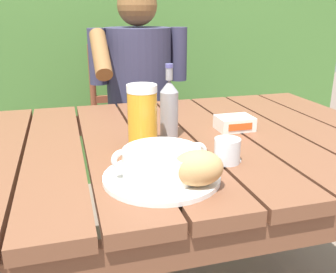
{
  "coord_description": "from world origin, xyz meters",
  "views": [
    {
      "loc": [
        -0.29,
        -1.08,
        1.12
      ],
      "look_at": [
        -0.04,
        -0.19,
        0.81
      ],
      "focal_mm": 40.31,
      "sensor_mm": 36.0,
      "label": 1
    }
  ],
  "objects_px": {
    "person_eating": "(140,92)",
    "water_glass_small": "(227,151)",
    "chair_near_diner": "(135,130)",
    "bread_roll": "(198,168)",
    "serving_plate": "(162,177)",
    "beer_glass": "(142,117)",
    "butter_tub": "(235,123)",
    "beer_bottle": "(169,108)",
    "table_knife": "(207,160)",
    "soup_bowl": "(162,162)"
  },
  "relations": [
    {
      "from": "person_eating",
      "to": "water_glass_small",
      "type": "distance_m",
      "value": 0.97
    },
    {
      "from": "chair_near_diner",
      "to": "bread_roll",
      "type": "relative_size",
      "value": 7.46
    },
    {
      "from": "bread_roll",
      "to": "serving_plate",
      "type": "bearing_deg",
      "value": 130.6
    },
    {
      "from": "beer_glass",
      "to": "butter_tub",
      "type": "height_order",
      "value": "beer_glass"
    },
    {
      "from": "butter_tub",
      "to": "bread_roll",
      "type": "bearing_deg",
      "value": -125.03
    },
    {
      "from": "water_glass_small",
      "to": "beer_bottle",
      "type": "bearing_deg",
      "value": 110.3
    },
    {
      "from": "water_glass_small",
      "to": "table_knife",
      "type": "relative_size",
      "value": 0.47
    },
    {
      "from": "serving_plate",
      "to": "water_glass_small",
      "type": "distance_m",
      "value": 0.2
    },
    {
      "from": "person_eating",
      "to": "beer_glass",
      "type": "relative_size",
      "value": 6.75
    },
    {
      "from": "beer_glass",
      "to": "table_knife",
      "type": "distance_m",
      "value": 0.22
    },
    {
      "from": "person_eating",
      "to": "soup_bowl",
      "type": "distance_m",
      "value": 1.03
    },
    {
      "from": "beer_bottle",
      "to": "table_knife",
      "type": "distance_m",
      "value": 0.24
    },
    {
      "from": "chair_near_diner",
      "to": "beer_bottle",
      "type": "distance_m",
      "value": 0.99
    },
    {
      "from": "soup_bowl",
      "to": "butter_tub",
      "type": "distance_m",
      "value": 0.46
    },
    {
      "from": "serving_plate",
      "to": "soup_bowl",
      "type": "xyz_separation_m",
      "value": [
        -0.0,
        -0.0,
        0.04
      ]
    },
    {
      "from": "soup_bowl",
      "to": "beer_bottle",
      "type": "xyz_separation_m",
      "value": [
        0.1,
        0.3,
        0.05
      ]
    },
    {
      "from": "water_glass_small",
      "to": "table_knife",
      "type": "height_order",
      "value": "water_glass_small"
    },
    {
      "from": "chair_near_diner",
      "to": "water_glass_small",
      "type": "bearing_deg",
      "value": -88.48
    },
    {
      "from": "butter_tub",
      "to": "table_knife",
      "type": "distance_m",
      "value": 0.3
    },
    {
      "from": "person_eating",
      "to": "soup_bowl",
      "type": "xyz_separation_m",
      "value": [
        -0.16,
        -1.02,
        0.05
      ]
    },
    {
      "from": "chair_near_diner",
      "to": "person_eating",
      "type": "distance_m",
      "value": 0.32
    },
    {
      "from": "beer_glass",
      "to": "water_glass_small",
      "type": "distance_m",
      "value": 0.26
    },
    {
      "from": "bread_roll",
      "to": "table_knife",
      "type": "xyz_separation_m",
      "value": [
        0.08,
        0.15,
        -0.05
      ]
    },
    {
      "from": "soup_bowl",
      "to": "bread_roll",
      "type": "xyz_separation_m",
      "value": [
        0.06,
        -0.07,
        0.01
      ]
    },
    {
      "from": "bread_roll",
      "to": "butter_tub",
      "type": "xyz_separation_m",
      "value": [
        0.27,
        0.38,
        -0.03
      ]
    },
    {
      "from": "person_eating",
      "to": "water_glass_small",
      "type": "height_order",
      "value": "person_eating"
    },
    {
      "from": "chair_near_diner",
      "to": "water_glass_small",
      "type": "distance_m",
      "value": 1.2
    },
    {
      "from": "chair_near_diner",
      "to": "soup_bowl",
      "type": "distance_m",
      "value": 1.27
    },
    {
      "from": "serving_plate",
      "to": "beer_bottle",
      "type": "bearing_deg",
      "value": 71.03
    },
    {
      "from": "butter_tub",
      "to": "beer_glass",
      "type": "bearing_deg",
      "value": -164.37
    },
    {
      "from": "chair_near_diner",
      "to": "butter_tub",
      "type": "height_order",
      "value": "chair_near_diner"
    },
    {
      "from": "chair_near_diner",
      "to": "beer_bottle",
      "type": "bearing_deg",
      "value": -93.61
    },
    {
      "from": "person_eating",
      "to": "beer_glass",
      "type": "height_order",
      "value": "person_eating"
    },
    {
      "from": "soup_bowl",
      "to": "bread_roll",
      "type": "relative_size",
      "value": 1.85
    },
    {
      "from": "person_eating",
      "to": "water_glass_small",
      "type": "relative_size",
      "value": 18.31
    },
    {
      "from": "water_glass_small",
      "to": "butter_tub",
      "type": "height_order",
      "value": "water_glass_small"
    },
    {
      "from": "serving_plate",
      "to": "beer_bottle",
      "type": "relative_size",
      "value": 1.21
    },
    {
      "from": "water_glass_small",
      "to": "person_eating",
      "type": "bearing_deg",
      "value": 92.0
    },
    {
      "from": "bread_roll",
      "to": "beer_glass",
      "type": "relative_size",
      "value": 0.68
    },
    {
      "from": "soup_bowl",
      "to": "beer_bottle",
      "type": "height_order",
      "value": "beer_bottle"
    },
    {
      "from": "person_eating",
      "to": "soup_bowl",
      "type": "height_order",
      "value": "person_eating"
    },
    {
      "from": "beer_glass",
      "to": "beer_bottle",
      "type": "height_order",
      "value": "beer_bottle"
    },
    {
      "from": "chair_near_diner",
      "to": "soup_bowl",
      "type": "height_order",
      "value": "chair_near_diner"
    },
    {
      "from": "table_knife",
      "to": "soup_bowl",
      "type": "bearing_deg",
      "value": -152.13
    },
    {
      "from": "water_glass_small",
      "to": "butter_tub",
      "type": "bearing_deg",
      "value": 61.12
    },
    {
      "from": "person_eating",
      "to": "table_knife",
      "type": "xyz_separation_m",
      "value": [
        -0.01,
        -0.94,
        0.01
      ]
    },
    {
      "from": "bread_roll",
      "to": "water_glass_small",
      "type": "xyz_separation_m",
      "value": [
        0.13,
        0.13,
        -0.02
      ]
    },
    {
      "from": "serving_plate",
      "to": "table_knife",
      "type": "bearing_deg",
      "value": 27.87
    },
    {
      "from": "beer_glass",
      "to": "table_knife",
      "type": "relative_size",
      "value": 1.28
    },
    {
      "from": "chair_near_diner",
      "to": "table_knife",
      "type": "xyz_separation_m",
      "value": [
        -0.02,
        -1.14,
        0.27
      ]
    }
  ]
}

